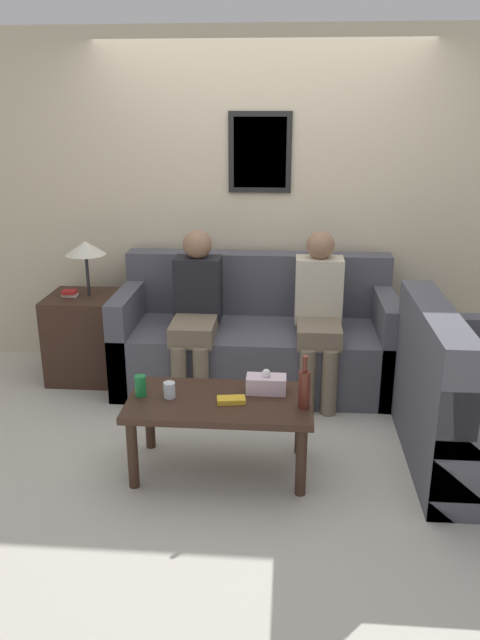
{
  "coord_description": "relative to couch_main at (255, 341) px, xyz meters",
  "views": [
    {
      "loc": [
        0.23,
        -3.93,
        2.02
      ],
      "look_at": [
        -0.07,
        -0.14,
        0.72
      ],
      "focal_mm": 35.0,
      "sensor_mm": 36.0,
      "label": 1
    }
  ],
  "objects": [
    {
      "name": "couch_side",
      "position": [
        1.37,
        -1.07,
        0.0
      ],
      "size": [
        0.88,
        1.24,
        0.95
      ],
      "rotation": [
        0.0,
        0.0,
        1.57
      ],
      "color": "#4C4C56",
      "rests_on": "ground_plane"
    },
    {
      "name": "person_left",
      "position": [
        -0.42,
        -0.19,
        0.32
      ],
      "size": [
        0.34,
        0.65,
        1.19
      ],
      "color": "#756651",
      "rests_on": "ground_plane"
    },
    {
      "name": "person_right",
      "position": [
        0.46,
        -0.19,
        0.33
      ],
      "size": [
        0.34,
        0.62,
        1.2
      ],
      "color": "#756651",
      "rests_on": "ground_plane"
    },
    {
      "name": "wine_bottle",
      "position": [
        0.34,
        -1.34,
        0.24
      ],
      "size": [
        0.07,
        0.07,
        0.3
      ],
      "color": "#562319",
      "rests_on": "coffee_table"
    },
    {
      "name": "book_stack",
      "position": [
        -0.07,
        -1.31,
        0.13
      ],
      "size": [
        0.17,
        0.1,
        0.03
      ],
      "color": "gold",
      "rests_on": "coffee_table"
    },
    {
      "name": "couch_main",
      "position": [
        0.0,
        0.0,
        0.0
      ],
      "size": [
        2.05,
        0.88,
        0.95
      ],
      "color": "#4C4C56",
      "rests_on": "ground_plane"
    },
    {
      "name": "coffee_table",
      "position": [
        -0.13,
        -1.27,
        0.05
      ],
      "size": [
        1.05,
        0.56,
        0.45
      ],
      "color": "#382319",
      "rests_on": "ground_plane"
    },
    {
      "name": "side_table_with_lamp",
      "position": [
        -1.33,
        -0.02,
        0.04
      ],
      "size": [
        0.51,
        0.51,
        1.09
      ],
      "color": "#382319",
      "rests_on": "ground_plane"
    },
    {
      "name": "wall_back",
      "position": [
        0.0,
        0.47,
        0.97
      ],
      "size": [
        9.0,
        0.08,
        2.6
      ],
      "color": "beige",
      "rests_on": "ground_plane"
    },
    {
      "name": "soda_can",
      "position": [
        -0.59,
        -1.26,
        0.18
      ],
      "size": [
        0.07,
        0.07,
        0.12
      ],
      "color": "#197A38",
      "rests_on": "coffee_table"
    },
    {
      "name": "tissue_box",
      "position": [
        0.12,
        -1.16,
        0.17
      ],
      "size": [
        0.23,
        0.12,
        0.14
      ],
      "color": "silver",
      "rests_on": "coffee_table"
    },
    {
      "name": "drinking_glass",
      "position": [
        -0.42,
        -1.27,
        0.17
      ],
      "size": [
        0.07,
        0.07,
        0.09
      ],
      "color": "silver",
      "rests_on": "coffee_table"
    },
    {
      "name": "ground_plane",
      "position": [
        0.0,
        -0.52,
        -0.33
      ],
      "size": [
        16.0,
        16.0,
        0.0
      ],
      "primitive_type": "plane",
      "color": "beige"
    }
  ]
}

